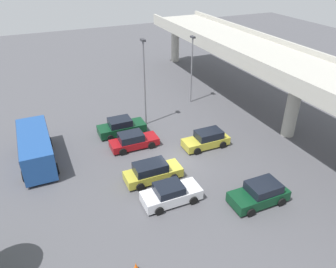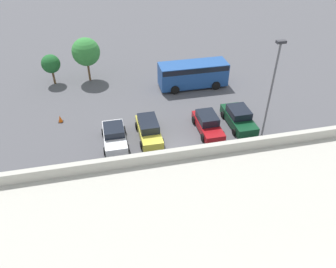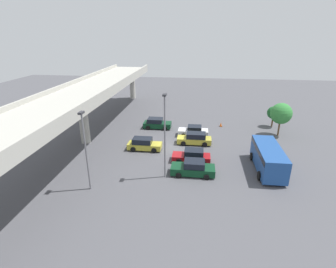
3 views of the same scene
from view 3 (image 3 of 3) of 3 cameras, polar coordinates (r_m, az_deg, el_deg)
The scene contains 14 objects.
ground_plane at distance 35.24m, azimuth 1.48°, elevation -2.79°, with size 114.38×114.38×0.00m, color #4C4C51.
highway_overpass at distance 36.44m, azimuth -18.45°, elevation 7.58°, with size 54.64×7.29×7.64m.
parked_car_0 at distance 28.48m, azimuth 5.51°, elevation -7.42°, with size 2.14×4.70×1.62m.
parked_car_1 at distance 31.20m, azimuth 5.25°, elevation -4.78°, with size 2.00×4.49×1.52m.
parked_car_2 at distance 34.25m, azimuth -5.25°, elevation -2.22°, with size 1.99×4.38×1.60m.
parked_car_3 at distance 36.02m, azimuth 5.84°, elevation -1.02°, with size 1.98×4.63×1.61m.
parked_car_4 at distance 38.82m, azimuth 5.55°, elevation 0.59°, with size 2.07×4.37×1.55m.
parked_car_5 at distance 41.84m, azimuth -2.45°, elevation 2.30°, with size 2.19×4.35×1.63m.
shuttle_bus at distance 30.89m, azimuth 21.01°, elevation -4.62°, with size 7.37×2.81×2.71m.
lamp_post_near_aisle at distance 26.04m, azimuth -0.71°, elevation 0.61°, with size 0.70×0.35×8.96m.
lamp_post_mid_lot at distance 25.28m, azimuth -17.57°, elevation -2.45°, with size 0.70×0.35×7.88m.
tree_front_left at distance 41.36m, azimuth 23.42°, elevation 4.10°, with size 3.05×3.05×4.92m.
tree_front_centre at distance 45.25m, azimuth 22.00°, elevation 4.30°, with size 2.02×2.02×3.37m.
traffic_cone at distance 43.51m, azimuth 11.43°, elevation 2.02°, with size 0.44×0.44×0.70m.
Camera 3 is at (-32.03, -3.00, 14.38)m, focal length 28.00 mm.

